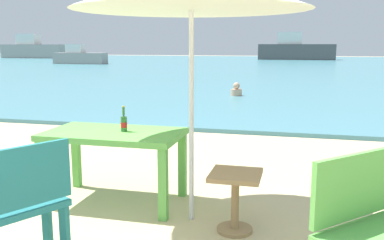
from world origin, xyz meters
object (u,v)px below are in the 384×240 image
object	(u,v)px
side_table_wood	(235,193)
swimmer_person	(236,91)
boat_cargo_ship	(33,49)
picnic_table_green	(114,142)
boat_ferry	(80,57)
beer_bottle_amber	(124,123)
boat_barge	(295,50)

from	to	relation	value
side_table_wood	swimmer_person	xyz separation A→B (m)	(-1.35, 9.44, -0.11)
boat_cargo_ship	side_table_wood	bearing A→B (deg)	-53.80
picnic_table_green	boat_ferry	world-z (taller)	boat_ferry
side_table_wood	boat_cargo_ship	size ratio (longest dim) A/B	0.07
picnic_table_green	side_table_wood	xyz separation A→B (m)	(1.33, -0.42, -0.30)
picnic_table_green	swimmer_person	bearing A→B (deg)	90.12
picnic_table_green	swimmer_person	world-z (taller)	picnic_table_green
side_table_wood	picnic_table_green	bearing A→B (deg)	162.61
beer_bottle_amber	swimmer_person	bearing A→B (deg)	90.79
beer_bottle_amber	boat_barge	world-z (taller)	boat_barge
picnic_table_green	boat_barge	world-z (taller)	boat_barge
side_table_wood	boat_cargo_ship	bearing A→B (deg)	126.20
picnic_table_green	beer_bottle_amber	size ratio (longest dim) A/B	5.28
swimmer_person	boat_barge	size ratio (longest dim) A/B	0.05
boat_cargo_ship	boat_ferry	bearing A→B (deg)	-44.16
beer_bottle_amber	side_table_wood	world-z (taller)	beer_bottle_amber
swimmer_person	boat_ferry	xyz separation A→B (m)	(-15.52, 18.57, 0.41)
boat_barge	swimmer_person	bearing A→B (deg)	-92.45
side_table_wood	boat_cargo_ship	world-z (taller)	boat_cargo_ship
swimmer_person	boat_cargo_ship	size ratio (longest dim) A/B	0.05
picnic_table_green	swimmer_person	size ratio (longest dim) A/B	3.41
side_table_wood	boat_ferry	world-z (taller)	boat_ferry
boat_ferry	swimmer_person	bearing A→B (deg)	-50.12
boat_ferry	boat_barge	size ratio (longest dim) A/B	0.56
picnic_table_green	boat_ferry	distance (m)	31.66
picnic_table_green	boat_ferry	xyz separation A→B (m)	(-15.53, 27.59, -0.00)
boat_ferry	boat_barge	distance (m)	22.05
beer_bottle_amber	boat_cargo_ship	distance (m)	48.74
beer_bottle_amber	boat_ferry	bearing A→B (deg)	119.57
side_table_wood	boat_cargo_ship	xyz separation A→B (m)	(-29.42, 40.20, 0.71)
side_table_wood	boat_ferry	xyz separation A→B (m)	(-16.86, 28.00, 0.29)
picnic_table_green	side_table_wood	size ratio (longest dim) A/B	2.59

